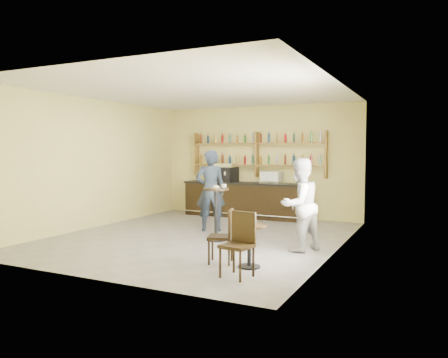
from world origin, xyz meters
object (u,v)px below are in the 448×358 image
at_px(man_main, 211,190).
at_px(patron_second, 300,205).
at_px(espresso_machine, 224,173).
at_px(cafe_table, 249,246).
at_px(chair_south, 237,245).
at_px(pastry_case, 271,177).
at_px(pedestal_table, 216,214).
at_px(chair_west, 220,236).
at_px(bar_counter, 245,200).

relative_size(man_main, patron_second, 1.09).
relative_size(espresso_machine, patron_second, 0.43).
height_order(espresso_machine, cafe_table, espresso_machine).
relative_size(cafe_table, chair_south, 0.72).
distance_m(pastry_case, pedestal_table, 3.39).
bearing_deg(chair_west, cafe_table, 67.41).
relative_size(pedestal_table, cafe_table, 1.59).
relative_size(pedestal_table, man_main, 0.58).
height_order(bar_counter, espresso_machine, espresso_machine).
distance_m(bar_counter, pastry_case, 1.04).
bearing_deg(cafe_table, patron_second, 74.90).
relative_size(pastry_case, pedestal_table, 0.49).
bearing_deg(patron_second, man_main, -84.17).
height_order(man_main, chair_west, man_main).
xyz_separation_m(bar_counter, man_main, (0.12, -2.39, 0.47)).
distance_m(pedestal_table, chair_west, 1.88).
bearing_deg(espresso_machine, chair_south, -52.53).
bearing_deg(bar_counter, pastry_case, 0.00).
bearing_deg(espresso_machine, bar_counter, 9.69).
bearing_deg(chair_south, man_main, 133.46).
relative_size(chair_south, patron_second, 0.55).
bearing_deg(espresso_machine, chair_west, -54.90).
xyz_separation_m(bar_counter, chair_south, (2.27, -5.62, -0.01)).
xyz_separation_m(bar_counter, espresso_machine, (-0.69, 0.00, 0.77)).
height_order(chair_south, patron_second, patron_second).
distance_m(espresso_machine, patron_second, 4.85).
bearing_deg(man_main, chair_south, 95.18).
height_order(bar_counter, patron_second, patron_second).
xyz_separation_m(espresso_machine, man_main, (0.81, -2.39, -0.30)).
distance_m(man_main, cafe_table, 3.42).
xyz_separation_m(man_main, patron_second, (2.50, -1.13, -0.08)).
bearing_deg(cafe_table, bar_counter, 113.87).
bearing_deg(man_main, cafe_table, 100.13).
bearing_deg(pedestal_table, cafe_table, -48.91).
bearing_deg(chair_south, chair_west, 142.53).
bearing_deg(chair_west, chair_south, 25.31).
distance_m(espresso_machine, chair_west, 5.56).
bearing_deg(pedestal_table, pastry_case, 89.27).
distance_m(bar_counter, patron_second, 4.41).
relative_size(bar_counter, pastry_case, 6.72).
bearing_deg(chair_south, cafe_table, 104.58).
bearing_deg(man_main, pedestal_table, 95.21).
bearing_deg(pastry_case, chair_west, -84.44).
height_order(man_main, cafe_table, man_main).
bearing_deg(cafe_table, pastry_case, 105.88).
relative_size(pastry_case, cafe_table, 0.78).
height_order(bar_counter, chair_west, bar_counter).
relative_size(pastry_case, chair_west, 0.60).
bearing_deg(chair_west, pedestal_table, -168.04).
bearing_deg(chair_south, espresso_machine, 127.61).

